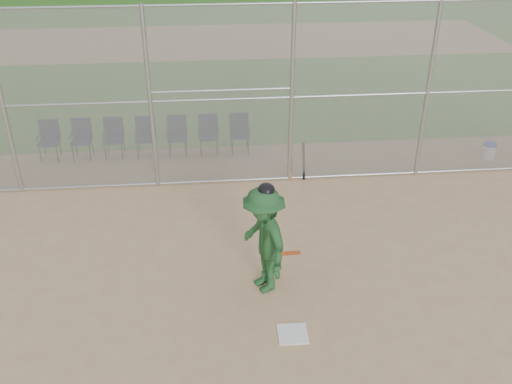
{
  "coord_description": "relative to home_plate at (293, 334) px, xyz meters",
  "views": [
    {
      "loc": [
        -0.84,
        -6.55,
        6.12
      ],
      "look_at": [
        0.0,
        2.5,
        1.1
      ],
      "focal_mm": 40.0,
      "sensor_mm": 36.0,
      "label": 1
    }
  ],
  "objects": [
    {
      "name": "ground",
      "position": [
        -0.33,
        0.06,
        -0.01
      ],
      "size": [
        100.0,
        100.0,
        0.0
      ],
      "primitive_type": "plane",
      "color": "tan",
      "rests_on": "ground"
    },
    {
      "name": "grass_strip",
      "position": [
        -0.33,
        18.06,
        -0.0
      ],
      "size": [
        100.0,
        100.0,
        0.0
      ],
      "primitive_type": "plane",
      "color": "#336F21",
      "rests_on": "ground"
    },
    {
      "name": "dirt_patch_far",
      "position": [
        -0.33,
        18.06,
        -0.0
      ],
      "size": [
        24.0,
        24.0,
        0.0
      ],
      "primitive_type": "plane",
      "color": "tan",
      "rests_on": "ground"
    },
    {
      "name": "backstop_fence",
      "position": [
        -0.33,
        5.06,
        2.06
      ],
      "size": [
        16.09,
        0.09,
        4.0
      ],
      "color": "gray",
      "rests_on": "ground"
    },
    {
      "name": "home_plate",
      "position": [
        0.0,
        0.0,
        0.0
      ],
      "size": [
        0.46,
        0.46,
        0.02
      ],
      "primitive_type": "cube",
      "rotation": [
        0.0,
        0.0,
        -0.03
      ],
      "color": "silver",
      "rests_on": "ground"
    },
    {
      "name": "batter_at_plate",
      "position": [
        -0.33,
        1.19,
        0.95
      ],
      "size": [
        1.15,
        1.45,
        1.99
      ],
      "color": "#1E4C24",
      "rests_on": "ground"
    },
    {
      "name": "water_cooler",
      "position": [
        5.76,
        5.74,
        0.19
      ],
      "size": [
        0.32,
        0.32,
        0.4
      ],
      "color": "white",
      "rests_on": "ground"
    },
    {
      "name": "spare_bats",
      "position": [
        0.87,
        5.16,
        0.4
      ],
      "size": [
        0.36,
        0.34,
        0.83
      ],
      "color": "#D84C14",
      "rests_on": "ground"
    },
    {
      "name": "chair_0",
      "position": [
        -5.03,
        6.7,
        0.47
      ],
      "size": [
        0.54,
        0.52,
        0.96
      ],
      "primitive_type": null,
      "color": "#0F1A38",
      "rests_on": "ground"
    },
    {
      "name": "chair_1",
      "position": [
        -4.25,
        6.7,
        0.47
      ],
      "size": [
        0.54,
        0.52,
        0.96
      ],
      "primitive_type": null,
      "color": "#0F1A38",
      "rests_on": "ground"
    },
    {
      "name": "chair_2",
      "position": [
        -3.47,
        6.7,
        0.47
      ],
      "size": [
        0.54,
        0.52,
        0.96
      ],
      "primitive_type": null,
      "color": "#0F1A38",
      "rests_on": "ground"
    },
    {
      "name": "chair_3",
      "position": [
        -2.69,
        6.7,
        0.47
      ],
      "size": [
        0.54,
        0.52,
        0.96
      ],
      "primitive_type": null,
      "color": "#0F1A38",
      "rests_on": "ground"
    },
    {
      "name": "chair_4",
      "position": [
        -1.91,
        6.7,
        0.47
      ],
      "size": [
        0.54,
        0.52,
        0.96
      ],
      "primitive_type": null,
      "color": "#0F1A38",
      "rests_on": "ground"
    },
    {
      "name": "chair_5",
      "position": [
        -1.13,
        6.7,
        0.47
      ],
      "size": [
        0.54,
        0.52,
        0.96
      ],
      "primitive_type": null,
      "color": "#0F1A38",
      "rests_on": "ground"
    },
    {
      "name": "chair_6",
      "position": [
        -0.35,
        6.7,
        0.47
      ],
      "size": [
        0.54,
        0.52,
        0.96
      ],
      "primitive_type": null,
      "color": "#0F1A38",
      "rests_on": "ground"
    }
  ]
}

